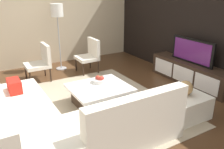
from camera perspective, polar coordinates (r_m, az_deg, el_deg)
The scene contains 14 objects.
ground_plane at distance 4.44m, azimuth -3.51°, elevation -8.11°, with size 14.00×14.00×0.00m, color #4C301C.
feature_wall_back at distance 5.70m, azimuth 21.59°, elevation 11.81°, with size 6.40×0.12×2.80m, color black.
side_wall_left at distance 7.00m, azimuth -14.74°, elevation 13.92°, with size 0.12×5.20×2.80m, color beige.
area_rug at distance 4.52m, azimuth -4.10°, elevation -7.53°, with size 3.28×2.70×0.01m, color tan.
media_console at distance 5.73m, azimuth 18.21°, elevation 0.35°, with size 2.08×0.45×0.50m.
television at distance 5.59m, azimuth 18.80°, elevation 5.40°, with size 1.14×0.06×0.55m.
sectional_couch at distance 3.59m, azimuth -12.14°, elevation -10.80°, with size 2.50×2.41×0.84m.
coffee_table at distance 4.47m, azimuth -3.02°, elevation -5.01°, with size 0.95×1.07×0.38m.
accent_chair_near at distance 5.82m, azimuth -16.80°, elevation 3.25°, with size 0.55×0.54×0.87m.
floor_lamp at distance 6.33m, azimuth -13.10°, elevation 13.87°, with size 0.31×0.31×1.72m.
ottoman at distance 4.30m, azimuth 16.86°, elevation -7.07°, with size 0.70×0.70×0.40m, color silver.
fruit_bowl at distance 4.56m, azimuth -3.00°, elevation -1.23°, with size 0.28×0.28×0.14m.
accent_chair_far at distance 6.18m, azimuth -5.38°, elevation 5.08°, with size 0.56×0.50×0.87m.
decorative_ball at distance 4.16m, azimuth 17.31°, elevation -3.11°, with size 0.25×0.25×0.25m, color #AD8451.
Camera 1 is at (3.49, -1.75, 2.12)m, focal length 37.87 mm.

